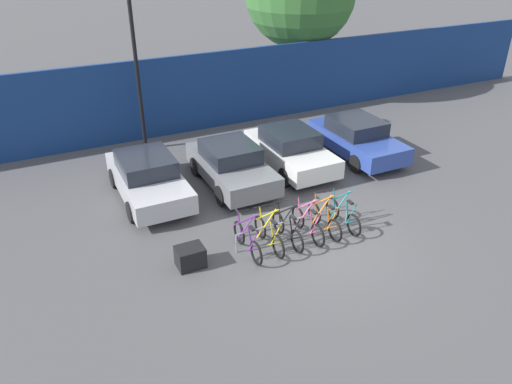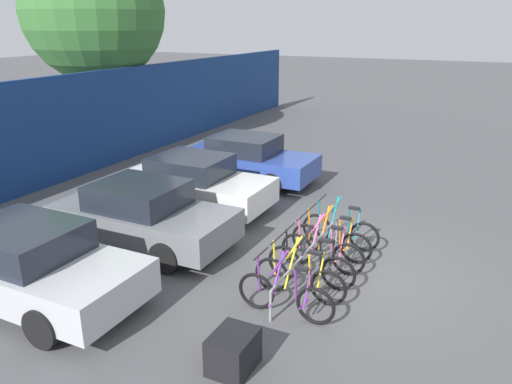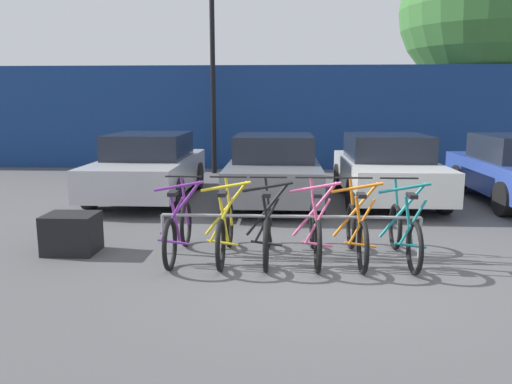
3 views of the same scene
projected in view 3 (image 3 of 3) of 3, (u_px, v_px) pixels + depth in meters
ground_plane at (327, 273)px, 6.16m from camera, size 120.00×120.00×0.00m
hoarding_wall at (301, 118)px, 15.21m from camera, size 36.00×0.16×3.14m
bike_rack at (290, 221)px, 6.76m from camera, size 3.55×0.04×0.57m
bicycle_purple at (178, 230)px, 6.71m from camera, size 0.68×1.71×1.05m
bicycle_yellow at (225, 231)px, 6.68m from camera, size 0.68×1.71×1.05m
bicycle_black at (267, 231)px, 6.65m from camera, size 0.68×1.71×1.05m
bicycle_pink at (315, 232)px, 6.61m from camera, size 0.68×1.71×1.05m
bicycle_orange at (357, 232)px, 6.59m from camera, size 0.68×1.71×1.05m
bicycle_teal at (404, 233)px, 6.56m from camera, size 0.68×1.71×1.05m
car_silver at (149, 166)px, 10.78m from camera, size 1.91×4.12×1.40m
car_grey at (274, 169)px, 10.35m from camera, size 1.91×3.94×1.40m
car_white at (387, 168)px, 10.47m from camera, size 1.91×3.95×1.40m
lamp_post at (212, 27)px, 13.90m from camera, size 0.24×0.44×7.49m
cargo_crate at (72, 233)px, 6.93m from camera, size 0.70×0.56×0.55m
tree_behind_hoarding at (480, 10)px, 16.07m from camera, size 5.06×5.06×7.53m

